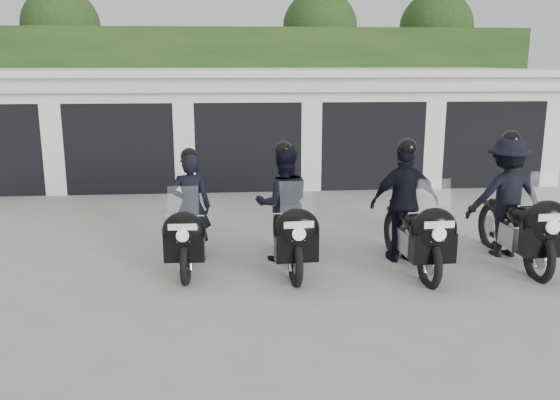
{
  "coord_description": "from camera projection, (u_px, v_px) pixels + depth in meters",
  "views": [
    {
      "loc": [
        -0.44,
        -8.96,
        3.15
      ],
      "look_at": [
        0.32,
        0.01,
        1.05
      ],
      "focal_mm": 38.0,
      "sensor_mm": 36.0,
      "label": 1
    }
  ],
  "objects": [
    {
      "name": "police_bike_b",
      "position": [
        285.0,
        212.0,
        9.32
      ],
      "size": [
        0.95,
        2.3,
        2.0
      ],
      "rotation": [
        0.0,
        0.0,
        0.07
      ],
      "color": "black",
      "rests_on": "ground"
    },
    {
      "name": "police_bike_c",
      "position": [
        409.0,
        211.0,
        9.27
      ],
      "size": [
        1.15,
        2.36,
        2.06
      ],
      "rotation": [
        0.0,
        0.0,
        0.06
      ],
      "color": "black",
      "rests_on": "ground"
    },
    {
      "name": "police_bike_d",
      "position": [
        511.0,
        204.0,
        9.55
      ],
      "size": [
        1.29,
        2.47,
        2.15
      ],
      "rotation": [
        0.0,
        0.0,
        0.01
      ],
      "color": "black",
      "rests_on": "ground"
    },
    {
      "name": "garage_block",
      "position": [
        245.0,
        124.0,
        16.95
      ],
      "size": [
        16.4,
        6.8,
        2.96
      ],
      "color": "silver",
      "rests_on": "ground"
    },
    {
      "name": "police_bike_a",
      "position": [
        189.0,
        219.0,
        9.26
      ],
      "size": [
        0.68,
        2.18,
        1.89
      ],
      "rotation": [
        0.0,
        0.0,
        -0.03
      ],
      "color": "black",
      "rests_on": "ground"
    },
    {
      "name": "ground",
      "position": [
        260.0,
        264.0,
        9.45
      ],
      "size": [
        80.0,
        80.0,
        0.0
      ],
      "primitive_type": "plane",
      "color": "#9B9B96",
      "rests_on": "ground"
    },
    {
      "name": "background_vegetation",
      "position": [
        252.0,
        73.0,
        21.39
      ],
      "size": [
        20.0,
        3.9,
        5.8
      ],
      "color": "#1B3613",
      "rests_on": "ground"
    }
  ]
}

